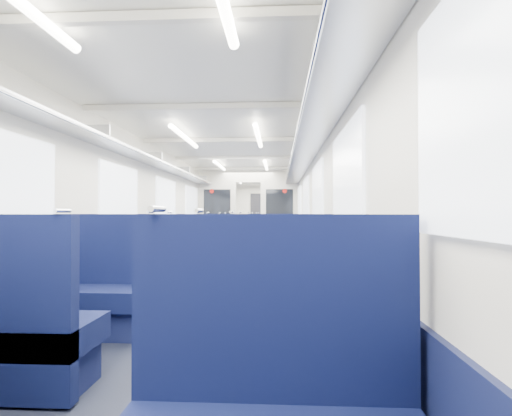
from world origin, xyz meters
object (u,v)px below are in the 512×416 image
object	(u,v)px
end_door	(259,216)
seat_18	(215,242)
seat_9	(277,277)
seat_11	(277,266)
seat_5	(275,341)
seat_16	(208,246)
seat_17	(278,247)
seat_7	(276,297)
seat_14	(197,251)
seat_15	(278,251)
seat_19	(278,243)
seat_10	(167,264)
bulkhead	(248,210)
seat_13	(277,257)
seat_8	(137,278)
seat_6	(99,295)
seat_4	(6,337)
seat_12	(185,256)

from	to	relation	value
end_door	seat_18	bearing A→B (deg)	-96.93
seat_9	seat_11	xyz separation A→B (m)	(0.00, 1.02, 0.00)
seat_5	seat_16	bearing A→B (deg)	103.37
seat_5	seat_17	xyz separation A→B (m)	(0.00, 6.79, 0.00)
seat_7	seat_14	bearing A→B (deg)	110.30
seat_15	seat_19	bearing A→B (deg)	90.00
seat_10	seat_11	size ratio (longest dim) A/B	1.00
seat_11	seat_15	xyz separation A→B (m)	(0.00, 2.27, 0.00)
seat_17	seat_16	bearing A→B (deg)	173.35
seat_7	seat_11	bearing A→B (deg)	90.00
bulkhead	seat_7	xyz separation A→B (m)	(0.83, -7.44, -0.88)
seat_13	seat_19	distance (m)	3.28
seat_8	seat_9	size ratio (longest dim) A/B	1.00
end_door	seat_13	bearing A→B (deg)	-85.36
seat_10	seat_16	world-z (taller)	same
seat_9	seat_19	size ratio (longest dim) A/B	1.00
end_door	seat_13	world-z (taller)	end_door
bulkhead	seat_19	size ratio (longest dim) A/B	2.45
seat_10	seat_14	xyz separation A→B (m)	(0.00, 2.22, 0.00)
seat_10	seat_14	distance (m)	2.22
seat_14	seat_7	bearing A→B (deg)	-69.70
seat_8	seat_16	bearing A→B (deg)	90.00
seat_5	end_door	bearing A→B (deg)	93.19
seat_7	seat_13	world-z (taller)	same
seat_7	seat_18	distance (m)	7.02
seat_10	seat_15	bearing A→B (deg)	52.29
seat_6	seat_18	world-z (taller)	same
end_door	seat_13	size ratio (longest dim) A/B	1.75
seat_18	seat_9	bearing A→B (deg)	-73.75
seat_4	seat_5	distance (m)	1.66
bulkhead	seat_17	xyz separation A→B (m)	(0.83, -1.91, -0.88)
seat_4	seat_18	world-z (taller)	same
seat_6	seat_8	world-z (taller)	same
seat_16	seat_18	xyz separation A→B (m)	(0.00, 1.09, 0.00)
end_door	seat_12	bearing A→B (deg)	-94.64
seat_19	seat_17	bearing A→B (deg)	-90.00
seat_13	seat_17	bearing A→B (deg)	90.00
seat_13	seat_16	bearing A→B (deg)	125.73
seat_8	seat_9	bearing A→B (deg)	5.33
bulkhead	seat_4	bearing A→B (deg)	-95.43
seat_11	seat_13	size ratio (longest dim) A/B	1.00
seat_7	seat_10	size ratio (longest dim) A/B	1.00
seat_16	seat_18	world-z (taller)	same
seat_4	seat_15	size ratio (longest dim) A/B	1.00
seat_11	seat_7	bearing A→B (deg)	-90.00
seat_15	seat_4	bearing A→B (deg)	-106.25
seat_7	seat_17	world-z (taller)	same
seat_4	seat_5	size ratio (longest dim) A/B	1.00
seat_4	seat_7	world-z (taller)	same
seat_4	seat_16	bearing A→B (deg)	90.00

